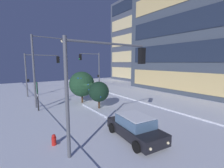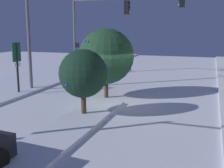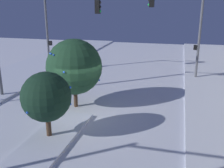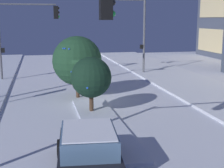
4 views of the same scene
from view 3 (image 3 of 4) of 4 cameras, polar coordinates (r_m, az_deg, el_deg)
The scene contains 7 objects.
ground at distance 13.58m, azimuth -6.60°, elevation -6.87°, with size 52.00×52.00×0.00m, color silver.
median_strip at distance 10.14m, azimuth -18.07°, elevation -16.30°, with size 9.00×1.80×0.14m, color silver.
traffic_light_corner_near_left at distance 21.26m, azimuth -9.88°, elevation 13.47°, with size 0.32×4.73×6.08m.
traffic_light_corner_far_left at distance 20.15m, azimuth 14.87°, elevation 13.66°, with size 0.32×3.97×6.55m.
street_lamp_arched at distance 16.10m, azimuth -22.11°, elevation 14.23°, with size 0.67×3.50×7.62m.
decorated_tree_median at distance 14.06m, azimuth -8.31°, elevation 3.74°, with size 3.09×3.01×3.79m.
decorated_tree_left_of_median at distance 10.93m, azimuth -14.27°, elevation -2.77°, with size 2.07×2.07×2.93m.
Camera 3 is at (11.49, 4.64, 5.55)m, focal length 41.55 mm.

